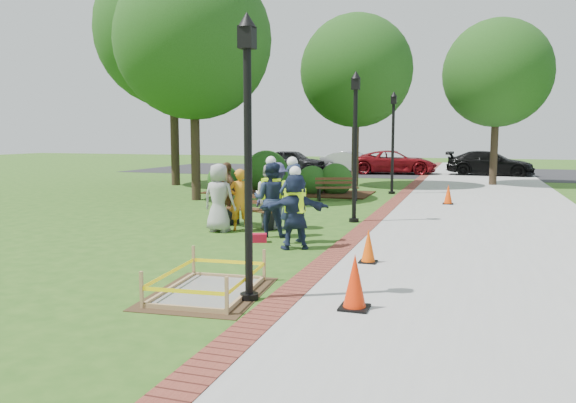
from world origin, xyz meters
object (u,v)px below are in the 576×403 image
(wet_concrete_pad, at_px, (208,279))
(hivis_worker_c, at_px, (271,197))
(hivis_worker_a, at_px, (295,208))
(bench_near, at_px, (251,217))
(lamp_near, at_px, (248,136))
(hivis_worker_b, at_px, (292,201))
(cone_front, at_px, (355,283))

(wet_concrete_pad, xyz_separation_m, hivis_worker_c, (-0.75, 5.02, 0.74))
(wet_concrete_pad, bearing_deg, hivis_worker_a, 85.90)
(wet_concrete_pad, bearing_deg, bench_near, 105.63)
(lamp_near, bearing_deg, hivis_worker_a, 97.00)
(bench_near, distance_m, hivis_worker_a, 3.11)
(wet_concrete_pad, height_order, hivis_worker_c, hivis_worker_c)
(hivis_worker_b, xyz_separation_m, hivis_worker_c, (-0.74, 0.61, -0.01))
(lamp_near, bearing_deg, wet_concrete_pad, 171.76)
(hivis_worker_b, relative_size, hivis_worker_c, 1.01)
(wet_concrete_pad, relative_size, hivis_worker_c, 1.23)
(wet_concrete_pad, xyz_separation_m, bench_near, (-1.70, 6.07, 0.04))
(lamp_near, xyz_separation_m, hivis_worker_c, (-1.49, 5.12, -1.50))
(lamp_near, height_order, hivis_worker_b, lamp_near)
(hivis_worker_b, bearing_deg, lamp_near, -80.58)
(hivis_worker_a, distance_m, hivis_worker_b, 0.72)
(bench_near, xyz_separation_m, lamp_near, (2.44, -6.18, 2.20))
(cone_front, distance_m, hivis_worker_b, 5.13)
(cone_front, xyz_separation_m, hivis_worker_a, (-2.10, 3.86, 0.51))
(lamp_near, relative_size, hivis_worker_b, 2.13)
(cone_front, relative_size, hivis_worker_b, 0.41)
(bench_near, relative_size, cone_front, 2.06)
(bench_near, relative_size, lamp_near, 0.40)
(bench_near, bearing_deg, wet_concrete_pad, -74.37)
(bench_near, bearing_deg, hivis_worker_b, -44.58)
(cone_front, distance_m, lamp_near, 2.64)
(hivis_worker_a, bearing_deg, hivis_worker_b, 112.70)
(wet_concrete_pad, distance_m, hivis_worker_b, 4.47)
(bench_near, relative_size, hivis_worker_b, 0.85)
(bench_near, height_order, lamp_near, lamp_near)
(cone_front, height_order, hivis_worker_c, hivis_worker_c)
(lamp_near, bearing_deg, hivis_worker_b, 99.42)
(wet_concrete_pad, height_order, hivis_worker_b, hivis_worker_b)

